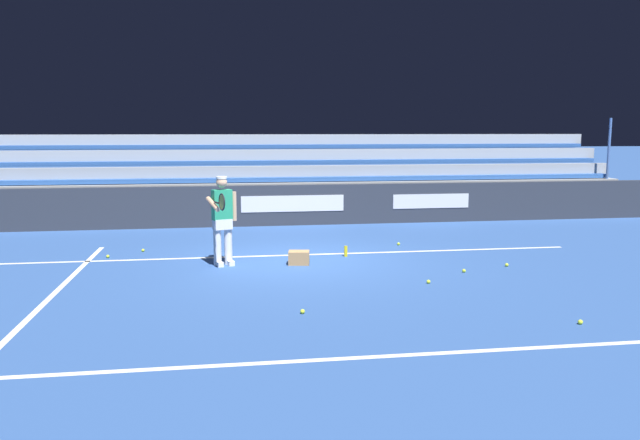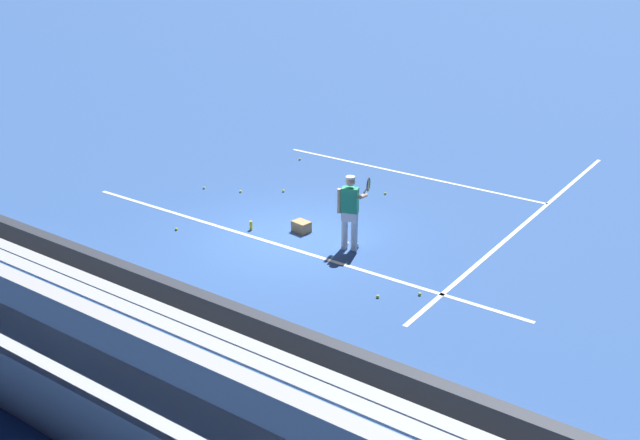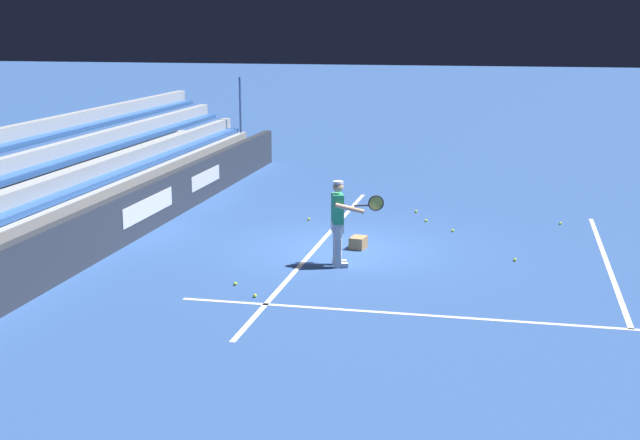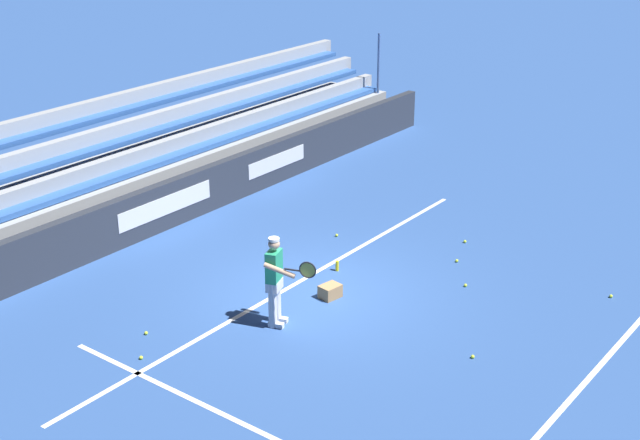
{
  "view_description": "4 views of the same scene",
  "coord_description": "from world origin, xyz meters",
  "px_view_note": "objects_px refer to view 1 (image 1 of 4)",
  "views": [
    {
      "loc": [
        1.38,
        12.18,
        2.58
      ],
      "look_at": [
        -0.54,
        -0.32,
        0.75
      ],
      "focal_mm": 35.0,
      "sensor_mm": 36.0,
      "label": 1
    },
    {
      "loc": [
        9.68,
        -12.55,
        7.03
      ],
      "look_at": [
        0.84,
        -0.05,
        0.66
      ],
      "focal_mm": 42.0,
      "sensor_mm": 36.0,
      "label": 2
    },
    {
      "loc": [
        18.2,
        3.52,
        4.77
      ],
      "look_at": [
        1.74,
        -0.06,
        0.99
      ],
      "focal_mm": 50.0,
      "sensor_mm": 36.0,
      "label": 3
    },
    {
      "loc": [
        12.35,
        9.56,
        7.94
      ],
      "look_at": [
        -0.28,
        -0.05,
        1.42
      ],
      "focal_mm": 50.0,
      "sensor_mm": 36.0,
      "label": 4
    }
  ],
  "objects_px": {
    "tennis_ball_by_box": "(143,250)",
    "tennis_player": "(222,219)",
    "tennis_ball_far_left": "(399,244)",
    "tennis_ball_midcourt": "(303,311)",
    "tennis_ball_toward_net": "(580,322)",
    "tennis_ball_on_baseline": "(464,271)",
    "tennis_ball_stray_back": "(108,256)",
    "tennis_ball_near_player": "(428,282)",
    "water_bottle": "(346,251)",
    "tennis_ball_far_right": "(507,265)",
    "ball_box_cardboard": "(299,258)"
  },
  "relations": [
    {
      "from": "tennis_ball_stray_back",
      "to": "tennis_ball_near_player",
      "type": "distance_m",
      "value": 6.54
    },
    {
      "from": "tennis_ball_by_box",
      "to": "tennis_ball_toward_net",
      "type": "height_order",
      "value": "same"
    },
    {
      "from": "ball_box_cardboard",
      "to": "tennis_ball_far_right",
      "type": "xyz_separation_m",
      "value": [
        -3.9,
        0.81,
        -0.1
      ]
    },
    {
      "from": "tennis_ball_far_left",
      "to": "tennis_ball_toward_net",
      "type": "height_order",
      "value": "same"
    },
    {
      "from": "tennis_ball_by_box",
      "to": "water_bottle",
      "type": "xyz_separation_m",
      "value": [
        -4.2,
        1.16,
        0.08
      ]
    },
    {
      "from": "tennis_ball_far_right",
      "to": "tennis_ball_by_box",
      "type": "relative_size",
      "value": 1.0
    },
    {
      "from": "tennis_ball_on_baseline",
      "to": "tennis_ball_by_box",
      "type": "distance_m",
      "value": 6.73
    },
    {
      "from": "tennis_ball_stray_back",
      "to": "tennis_ball_far_left",
      "type": "bearing_deg",
      "value": -175.77
    },
    {
      "from": "tennis_ball_midcourt",
      "to": "water_bottle",
      "type": "distance_m",
      "value": 4.12
    },
    {
      "from": "tennis_ball_on_baseline",
      "to": "tennis_ball_far_right",
      "type": "height_order",
      "value": "same"
    },
    {
      "from": "ball_box_cardboard",
      "to": "tennis_ball_midcourt",
      "type": "bearing_deg",
      "value": 84.06
    },
    {
      "from": "tennis_ball_far_right",
      "to": "tennis_ball_toward_net",
      "type": "distance_m",
      "value": 3.58
    },
    {
      "from": "tennis_ball_near_player",
      "to": "ball_box_cardboard",
      "type": "bearing_deg",
      "value": -43.17
    },
    {
      "from": "tennis_player",
      "to": "tennis_ball_far_left",
      "type": "bearing_deg",
      "value": -158.92
    },
    {
      "from": "tennis_ball_midcourt",
      "to": "tennis_ball_toward_net",
      "type": "distance_m",
      "value": 3.78
    },
    {
      "from": "tennis_ball_far_left",
      "to": "tennis_ball_by_box",
      "type": "xyz_separation_m",
      "value": [
        5.62,
        -0.1,
        0.0
      ]
    },
    {
      "from": "tennis_player",
      "to": "tennis_ball_near_player",
      "type": "xyz_separation_m",
      "value": [
        -3.44,
        2.01,
        -0.86
      ]
    },
    {
      "from": "tennis_ball_on_baseline",
      "to": "tennis_ball_far_right",
      "type": "relative_size",
      "value": 1.0
    },
    {
      "from": "tennis_player",
      "to": "tennis_ball_on_baseline",
      "type": "distance_m",
      "value": 4.63
    },
    {
      "from": "tennis_player",
      "to": "tennis_ball_near_player",
      "type": "height_order",
      "value": "tennis_player"
    },
    {
      "from": "tennis_player",
      "to": "tennis_ball_far_left",
      "type": "xyz_separation_m",
      "value": [
        -3.92,
        -1.51,
        -0.86
      ]
    },
    {
      "from": "tennis_ball_stray_back",
      "to": "water_bottle",
      "type": "bearing_deg",
      "value": 172.99
    },
    {
      "from": "tennis_ball_near_player",
      "to": "water_bottle",
      "type": "distance_m",
      "value": 2.64
    },
    {
      "from": "tennis_ball_far_right",
      "to": "ball_box_cardboard",
      "type": "bearing_deg",
      "value": -11.74
    },
    {
      "from": "tennis_ball_by_box",
      "to": "tennis_player",
      "type": "bearing_deg",
      "value": 136.64
    },
    {
      "from": "tennis_ball_on_baseline",
      "to": "tennis_ball_toward_net",
      "type": "xyz_separation_m",
      "value": [
        -0.38,
        3.17,
        0.0
      ]
    },
    {
      "from": "tennis_ball_on_baseline",
      "to": "tennis_ball_stray_back",
      "type": "height_order",
      "value": "same"
    },
    {
      "from": "tennis_ball_midcourt",
      "to": "tennis_ball_far_right",
      "type": "height_order",
      "value": "same"
    },
    {
      "from": "tennis_ball_by_box",
      "to": "tennis_ball_toward_net",
      "type": "relative_size",
      "value": 1.0
    },
    {
      "from": "tennis_player",
      "to": "tennis_ball_midcourt",
      "type": "height_order",
      "value": "tennis_player"
    },
    {
      "from": "tennis_ball_on_baseline",
      "to": "water_bottle",
      "type": "relative_size",
      "value": 0.3
    },
    {
      "from": "tennis_player",
      "to": "water_bottle",
      "type": "xyz_separation_m",
      "value": [
        -2.5,
        -0.45,
        -0.78
      ]
    },
    {
      "from": "tennis_ball_midcourt",
      "to": "tennis_ball_near_player",
      "type": "relative_size",
      "value": 1.0
    },
    {
      "from": "tennis_ball_midcourt",
      "to": "tennis_ball_on_baseline",
      "type": "distance_m",
      "value": 3.87
    },
    {
      "from": "ball_box_cardboard",
      "to": "tennis_ball_stray_back",
      "type": "xyz_separation_m",
      "value": [
        3.78,
        -1.19,
        -0.1
      ]
    },
    {
      "from": "tennis_ball_midcourt",
      "to": "tennis_ball_toward_net",
      "type": "relative_size",
      "value": 1.0
    },
    {
      "from": "ball_box_cardboard",
      "to": "tennis_ball_midcourt",
      "type": "distance_m",
      "value": 3.3
    },
    {
      "from": "ball_box_cardboard",
      "to": "tennis_ball_near_player",
      "type": "xyz_separation_m",
      "value": [
        -1.99,
        1.87,
        -0.1
      ]
    },
    {
      "from": "ball_box_cardboard",
      "to": "tennis_ball_near_player",
      "type": "bearing_deg",
      "value": 136.83
    },
    {
      "from": "tennis_ball_midcourt",
      "to": "tennis_player",
      "type": "bearing_deg",
      "value": -72.02
    },
    {
      "from": "tennis_ball_far_left",
      "to": "tennis_ball_far_right",
      "type": "xyz_separation_m",
      "value": [
        -1.43,
        2.46,
        0.0
      ]
    },
    {
      "from": "tennis_player",
      "to": "ball_box_cardboard",
      "type": "height_order",
      "value": "tennis_player"
    },
    {
      "from": "tennis_player",
      "to": "tennis_ball_on_baseline",
      "type": "bearing_deg",
      "value": 163.3
    },
    {
      "from": "tennis_ball_midcourt",
      "to": "tennis_ball_on_baseline",
      "type": "bearing_deg",
      "value": -146.87
    },
    {
      "from": "tennis_ball_stray_back",
      "to": "tennis_ball_toward_net",
      "type": "xyz_separation_m",
      "value": [
        -7.07,
        5.53,
        0.0
      ]
    },
    {
      "from": "tennis_ball_midcourt",
      "to": "tennis_ball_far_left",
      "type": "height_order",
      "value": "same"
    },
    {
      "from": "ball_box_cardboard",
      "to": "tennis_ball_toward_net",
      "type": "height_order",
      "value": "ball_box_cardboard"
    },
    {
      "from": "ball_box_cardboard",
      "to": "tennis_ball_far_left",
      "type": "distance_m",
      "value": 2.97
    },
    {
      "from": "tennis_ball_far_right",
      "to": "tennis_ball_by_box",
      "type": "distance_m",
      "value": 7.51
    },
    {
      "from": "tennis_ball_toward_net",
      "to": "water_bottle",
      "type": "distance_m",
      "value": 5.42
    }
  ]
}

